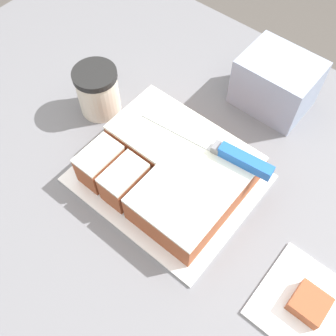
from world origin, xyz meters
The scene contains 9 objects.
ground_plane centered at (0.00, 0.00, 0.00)m, with size 8.00×8.00×0.00m, color #4C4742.
countertop centered at (0.00, 0.00, 0.46)m, with size 1.40×1.10×0.92m.
cake_board centered at (0.01, 0.05, 0.92)m, with size 0.34×0.29×0.01m.
cake centered at (0.01, 0.05, 0.96)m, with size 0.29×0.24×0.07m.
knife centered at (0.10, 0.13, 1.01)m, with size 0.28×0.05×0.02m.
coffee_cup centered at (-0.23, 0.10, 0.98)m, with size 0.09×0.09×0.11m.
paper_napkin centered at (0.35, 0.01, 0.92)m, with size 0.16×0.16×0.01m.
brownie centered at (0.35, 0.01, 0.94)m, with size 0.06×0.06×0.03m.
storage_box centered at (0.06, 0.36, 0.98)m, with size 0.16×0.13×0.12m.
Camera 1 is at (0.27, -0.26, 1.61)m, focal length 42.00 mm.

